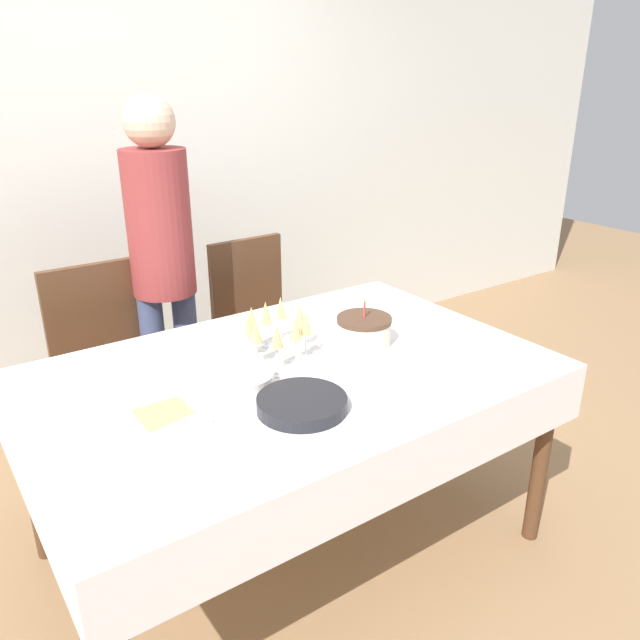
% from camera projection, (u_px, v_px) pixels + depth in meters
% --- Properties ---
extents(ground_plane, '(12.00, 12.00, 0.00)m').
position_uv_depth(ground_plane, '(293.00, 544.00, 2.45)').
color(ground_plane, '#93704C').
extents(wall_back, '(8.00, 0.05, 2.70)m').
position_uv_depth(wall_back, '(112.00, 150.00, 3.23)').
color(wall_back, silver).
rests_on(wall_back, ground_plane).
extents(dining_table, '(1.76, 1.15, 0.77)m').
position_uv_depth(dining_table, '(290.00, 395.00, 2.20)').
color(dining_table, white).
rests_on(dining_table, ground_plane).
extents(dining_chair_far_left, '(0.42, 0.42, 0.96)m').
position_uv_depth(dining_chair_far_left, '(105.00, 366.00, 2.72)').
color(dining_chair_far_left, '#51331E').
rests_on(dining_chair_far_left, ground_plane).
extents(dining_chair_far_right, '(0.43, 0.43, 0.96)m').
position_uv_depth(dining_chair_far_right, '(259.00, 327.00, 3.14)').
color(dining_chair_far_right, '#51331E').
rests_on(dining_chair_far_right, ground_plane).
extents(birthday_cake, '(0.21, 0.21, 0.18)m').
position_uv_depth(birthday_cake, '(364.00, 331.00, 2.34)').
color(birthday_cake, beige).
rests_on(birthday_cake, dining_table).
extents(champagne_tray, '(0.35, 0.35, 0.18)m').
position_uv_depth(champagne_tray, '(275.00, 334.00, 2.22)').
color(champagne_tray, silver).
rests_on(champagne_tray, dining_table).
extents(plate_stack_main, '(0.28, 0.28, 0.04)m').
position_uv_depth(plate_stack_main, '(302.00, 404.00, 1.89)').
color(plate_stack_main, black).
rests_on(plate_stack_main, dining_table).
extents(plate_stack_dessert, '(0.21, 0.21, 0.04)m').
position_uv_depth(plate_stack_dessert, '(243.00, 378.00, 2.05)').
color(plate_stack_dessert, silver).
rests_on(plate_stack_dessert, dining_table).
extents(cake_knife, '(0.30, 0.08, 0.00)m').
position_uv_depth(cake_knife, '(389.00, 360.00, 2.23)').
color(cake_knife, silver).
rests_on(cake_knife, dining_table).
extents(fork_pile, '(0.18, 0.09, 0.02)m').
position_uv_depth(fork_pile, '(182.00, 428.00, 1.78)').
color(fork_pile, silver).
rests_on(fork_pile, dining_table).
extents(napkin_pile, '(0.15, 0.15, 0.01)m').
position_uv_depth(napkin_pile, '(165.00, 414.00, 1.86)').
color(napkin_pile, '#E0D166').
rests_on(napkin_pile, dining_table).
extents(person_standing, '(0.28, 0.28, 1.65)m').
position_uv_depth(person_standing, '(162.00, 251.00, 2.75)').
color(person_standing, '#3F4C72').
rests_on(person_standing, ground_plane).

